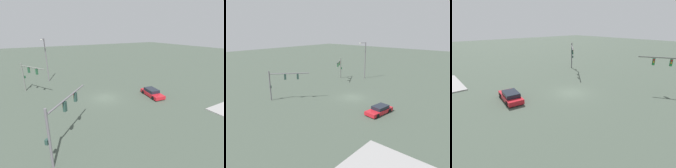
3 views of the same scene
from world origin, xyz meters
TOP-DOWN VIEW (x-y plane):
  - ground_plane at (0.00, 0.00)m, footprint 195.63×195.63m
  - traffic_signal_near_corner at (-10.62, 8.81)m, footprint 3.40×5.71m
  - traffic_signal_opposite_side at (-8.79, -9.23)m, footprint 5.07×5.35m
  - streetlamp_curved_arm at (-6.77, 14.12)m, footprint 0.98×1.94m
  - sedan_car_approaching at (7.55, -3.07)m, footprint 2.47×4.88m

SIDE VIEW (x-z plane):
  - ground_plane at x=0.00m, z-range 0.00..0.00m
  - sedan_car_approaching at x=7.55m, z-range -0.03..1.18m
  - traffic_signal_near_corner at x=-10.62m, z-range 1.03..6.22m
  - traffic_signal_opposite_side at x=-8.79m, z-range 1.03..6.42m
  - streetlamp_curved_arm at x=-6.77m, z-range 0.61..9.86m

